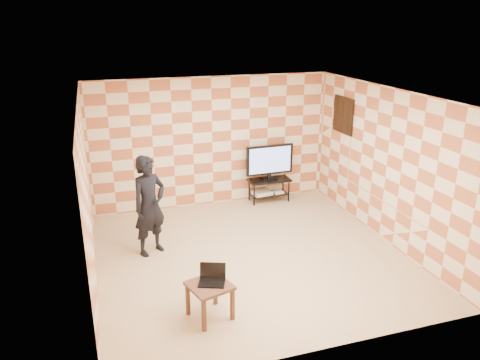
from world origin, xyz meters
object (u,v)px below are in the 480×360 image
object	(u,v)px
tv	(270,161)
person	(149,206)
side_table	(210,290)
tv_stand	(269,185)

from	to	relation	value
tv	person	distance (m)	3.18
side_table	tv	bearing A→B (deg)	58.59
tv	side_table	world-z (taller)	tv
tv	tv_stand	bearing A→B (deg)	88.30
tv_stand	tv	distance (m)	0.56
tv	person	xyz separation A→B (m)	(-2.74, -1.60, -0.06)
tv	side_table	size ratio (longest dim) A/B	1.63
tv	side_table	distance (m)	4.35
tv_stand	side_table	xyz separation A→B (m)	(-2.25, -3.69, 0.05)
person	side_table	bearing A→B (deg)	-106.94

